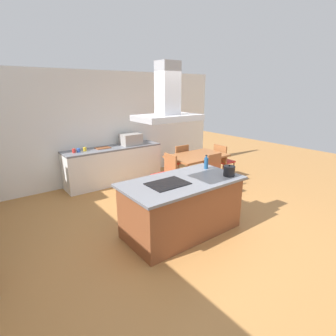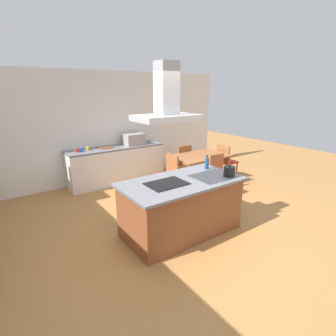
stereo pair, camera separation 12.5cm
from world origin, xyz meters
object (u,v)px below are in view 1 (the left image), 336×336
chair_facing_back_wall (179,159)px  range_hood (168,102)px  coffee_mug_yellow (85,149)px  chair_at_left_end (167,172)px  dining_table (197,158)px  chair_facing_island (217,171)px  coffee_mug_blue (79,150)px  countertop_microwave (131,139)px  tea_kettle (229,171)px  coffee_mug_red (74,151)px  olive_oil_bottle (206,163)px  cooktop (168,184)px  cutting_board (103,148)px  chair_at_right_end (222,159)px

chair_facing_back_wall → range_hood: 3.35m
coffee_mug_yellow → chair_at_left_end: (1.30, -1.40, -0.44)m
dining_table → range_hood: range_hood is taller
chair_facing_island → coffee_mug_blue: bearing=139.2°
range_hood → countertop_microwave: bearing=71.0°
tea_kettle → chair_facing_island: (0.96, 1.12, -0.47)m
tea_kettle → chair_facing_back_wall: 2.67m
coffee_mug_blue → chair_at_left_end: coffee_mug_blue is taller
countertop_microwave → chair_facing_back_wall: 1.36m
tea_kettle → chair_at_left_end: (0.05, 1.78, -0.47)m
countertop_microwave → coffee_mug_red: 1.46m
chair_facing_back_wall → chair_at_left_end: size_ratio=1.00×
olive_oil_bottle → cooktop: bearing=-167.8°
cutting_board → dining_table: 2.29m
chair_facing_island → tea_kettle: bearing=-130.7°
coffee_mug_yellow → dining_table: coffee_mug_yellow is taller
cooktop → coffee_mug_yellow: 2.90m
cutting_board → chair_facing_back_wall: size_ratio=0.38×
chair_facing_island → chair_at_right_end: (0.92, 0.67, 0.00)m
coffee_mug_red → olive_oil_bottle: bearing=-60.6°
cutting_board → chair_at_right_end: cutting_board is taller
coffee_mug_red → chair_at_right_end: bearing=-22.3°
chair_at_left_end → range_hood: (-1.09, -1.49, 1.59)m
cooktop → coffee_mug_blue: coffee_mug_blue is taller
tea_kettle → chair_facing_island: size_ratio=0.27×
countertop_microwave → coffee_mug_yellow: countertop_microwave is taller
cutting_board → chair_at_left_end: 1.72m
coffee_mug_blue → cutting_board: 0.61m
cutting_board → coffee_mug_yellow: bearing=-175.3°
cooktop → chair_at_left_end: 1.89m
cooktop → coffee_mug_yellow: bearing=94.1°
chair_at_left_end → range_hood: 2.44m
coffee_mug_blue → dining_table: (2.37, -1.38, -0.28)m
chair_facing_island → chair_at_left_end: 1.13m
cooktop → coffee_mug_blue: size_ratio=6.67×
olive_oil_bottle → chair_facing_island: 1.25m
cutting_board → chair_at_right_end: bearing=-28.2°
chair_facing_back_wall → chair_at_left_end: (-0.92, -0.67, 0.00)m
cutting_board → chair_at_left_end: size_ratio=0.38×
olive_oil_bottle → coffee_mug_blue: bearing=117.8°
tea_kettle → chair_at_left_end: bearing=88.5°
cooktop → coffee_mug_red: bearing=99.1°
countertop_microwave → coffee_mug_blue: 1.36m
chair_at_right_end → chair_facing_back_wall: bearing=144.0°
dining_table → coffee_mug_red: bearing=150.7°
countertop_microwave → chair_facing_back_wall: countertop_microwave is taller
chair_facing_island → cooktop: bearing=-157.7°
cutting_board → olive_oil_bottle: bearing=-73.8°
olive_oil_bottle → coffee_mug_red: olive_oil_bottle is taller
tea_kettle → dining_table: size_ratio=0.17×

